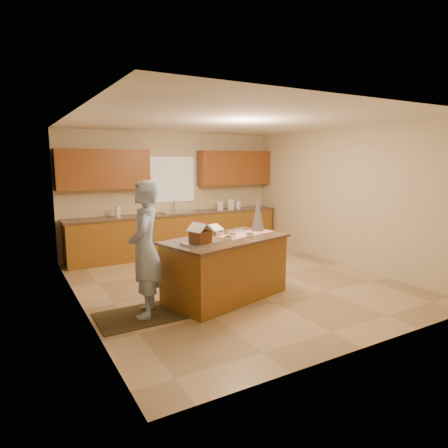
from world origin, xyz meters
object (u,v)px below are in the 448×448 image
(island_base, at_px, (226,269))
(boy, at_px, (145,249))
(tinsel_tree, at_px, (258,214))
(gingerbread_house, at_px, (200,235))

(island_base, height_order, boy, boy)
(tinsel_tree, distance_m, boy, 2.07)
(tinsel_tree, xyz_separation_m, gingerbread_house, (-1.27, -0.45, -0.15))
(island_base, height_order, tinsel_tree, tinsel_tree)
(island_base, bearing_deg, gingerbread_house, -174.81)
(island_base, relative_size, tinsel_tree, 3.27)
(boy, xyz_separation_m, gingerbread_house, (0.75, -0.13, 0.14))
(boy, height_order, gingerbread_house, boy)
(gingerbread_house, bearing_deg, boy, 170.05)
(island_base, xyz_separation_m, gingerbread_house, (-0.52, -0.19, 0.62))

